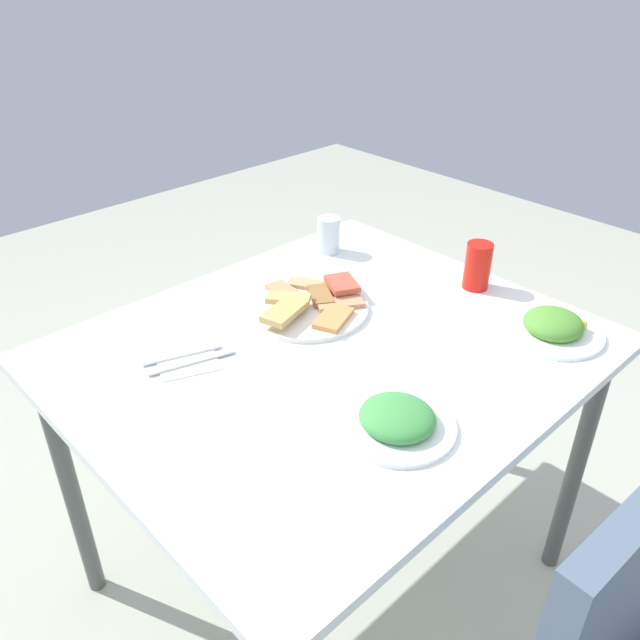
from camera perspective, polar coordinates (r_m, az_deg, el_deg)
The scene contains 10 objects.
ground_plane at distance 1.96m, azimuth 0.69°, elevation -21.53°, with size 6.00×6.00×0.00m, color #B2B6A2.
dining_table at distance 1.46m, azimuth 0.86°, elevation -5.07°, with size 1.11×0.95×0.77m.
pide_platter at distance 1.55m, azimuth -1.00°, elevation 1.37°, with size 0.31×0.30×0.04m.
salad_plate_greens at distance 1.20m, azimuth 6.88°, elevation -8.83°, with size 0.22×0.22×0.05m.
salad_plate_rice at distance 1.55m, azimuth 20.06°, elevation -0.53°, with size 0.23×0.23×0.06m.
soda_can at distance 1.67m, azimuth 13.86°, elevation 4.70°, with size 0.07×0.07×0.12m, color red.
drinking_glass at distance 1.82m, azimuth 0.78°, elevation 7.58°, with size 0.06×0.06×0.10m, color silver.
paper_napkin at distance 1.40m, azimuth -11.79°, elevation -3.46°, with size 0.13×0.13×0.00m, color white.
fork at distance 1.41m, azimuth -12.20°, elevation -3.02°, with size 0.17×0.01×0.01m, color silver.
spoon at distance 1.39m, azimuth -11.40°, elevation -3.64°, with size 0.19×0.02×0.01m, color silver.
Camera 1 is at (0.82, 0.84, 1.56)m, focal length 35.93 mm.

